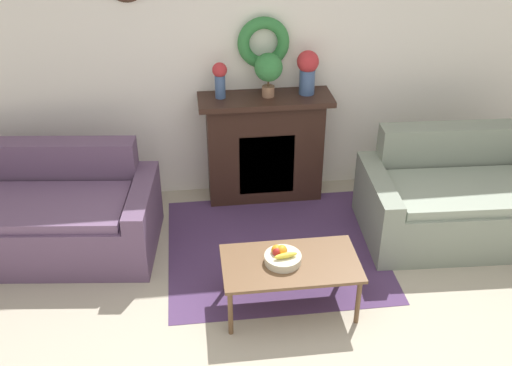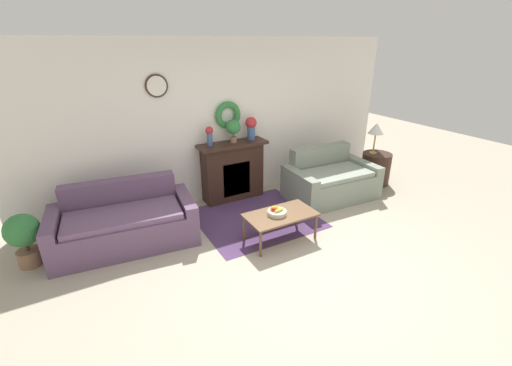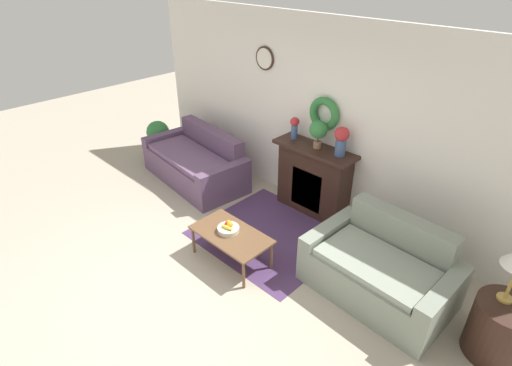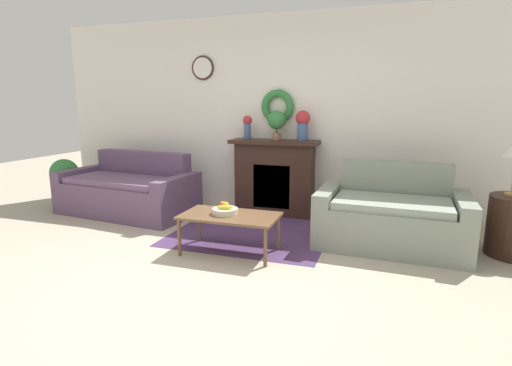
% 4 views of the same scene
% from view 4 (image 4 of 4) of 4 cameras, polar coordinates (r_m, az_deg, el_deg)
% --- Properties ---
extents(ground_plane, '(16.00, 16.00, 0.00)m').
position_cam_4_polar(ground_plane, '(3.55, -8.57, -14.14)').
color(ground_plane, '#ADA38E').
extents(floor_rug, '(1.80, 1.65, 0.01)m').
position_cam_4_polar(floor_rug, '(4.84, -0.55, -6.97)').
color(floor_rug, '#4C335B').
rests_on(floor_rug, ground_plane).
extents(wall_back, '(6.80, 0.17, 2.70)m').
position_cam_4_polar(wall_back, '(5.63, 3.04, 9.61)').
color(wall_back, white).
rests_on(wall_back, ground_plane).
extents(fireplace, '(1.20, 0.41, 1.03)m').
position_cam_4_polar(fireplace, '(5.51, 2.66, 0.88)').
color(fireplace, '#331E16').
rests_on(fireplace, ground_plane).
extents(couch_left, '(1.97, 1.13, 0.83)m').
position_cam_4_polar(couch_left, '(5.87, -17.70, -1.16)').
color(couch_left, '#604766').
rests_on(couch_left, ground_plane).
extents(loveseat_right, '(1.59, 1.02, 0.87)m').
position_cam_4_polar(loveseat_right, '(4.58, 18.78, -4.59)').
color(loveseat_right, gray).
rests_on(loveseat_right, ground_plane).
extents(coffee_table, '(0.99, 0.55, 0.41)m').
position_cam_4_polar(coffee_table, '(4.09, -3.80, -5.05)').
color(coffee_table, brown).
rests_on(coffee_table, ground_plane).
extents(fruit_bowl, '(0.27, 0.27, 0.12)m').
position_cam_4_polar(fruit_bowl, '(4.10, -4.49, -3.82)').
color(fruit_bowl, beige).
rests_on(fruit_bowl, coffee_table).
extents(vase_on_mantel_left, '(0.13, 0.13, 0.32)m').
position_cam_4_polar(vase_on_mantel_left, '(5.55, -1.23, 8.23)').
color(vase_on_mantel_left, '#3D5684').
rests_on(vase_on_mantel_left, fireplace).
extents(vase_on_mantel_right, '(0.19, 0.19, 0.39)m').
position_cam_4_polar(vase_on_mantel_right, '(5.34, 6.69, 8.48)').
color(vase_on_mantel_right, '#3D5684').
rests_on(vase_on_mantel_right, fireplace).
extents(potted_plant_on_mantel, '(0.25, 0.25, 0.39)m').
position_cam_4_polar(potted_plant_on_mantel, '(5.40, 2.97, 8.82)').
color(potted_plant_on_mantel, '#8E664C').
rests_on(potted_plant_on_mantel, fireplace).
extents(potted_plant_floor_by_couch, '(0.41, 0.41, 0.71)m').
position_cam_4_polar(potted_plant_floor_by_couch, '(6.63, -25.65, 0.70)').
color(potted_plant_floor_by_couch, '#8E664C').
rests_on(potted_plant_floor_by_couch, ground_plane).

